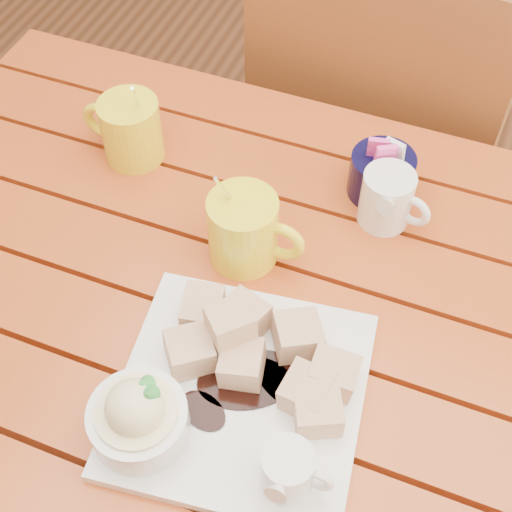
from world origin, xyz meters
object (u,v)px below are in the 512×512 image
at_px(table, 258,337).
at_px(dessert_plate, 220,394).
at_px(coffee_mug_left, 130,129).
at_px(chair_far, 376,134).
at_px(coffee_mug_right, 245,229).

xyz_separation_m(table, dessert_plate, (0.02, -0.16, 0.14)).
bearing_deg(coffee_mug_left, dessert_plate, -46.65).
bearing_deg(chair_far, coffee_mug_left, 58.23).
distance_m(coffee_mug_left, coffee_mug_right, 0.26).
xyz_separation_m(coffee_mug_left, chair_far, (0.30, 0.41, -0.26)).
bearing_deg(dessert_plate, coffee_mug_left, 130.54).
distance_m(table, dessert_plate, 0.22).
relative_size(coffee_mug_left, coffee_mug_right, 0.96).
relative_size(coffee_mug_left, chair_far, 0.16).
bearing_deg(coffee_mug_left, coffee_mug_right, -24.29).
bearing_deg(coffee_mug_right, coffee_mug_left, 153.12).
bearing_deg(chair_far, dessert_plate, 93.42).
height_order(table, coffee_mug_left, coffee_mug_left).
distance_m(table, coffee_mug_left, 0.36).
xyz_separation_m(dessert_plate, coffee_mug_left, (-0.29, 0.34, 0.02)).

